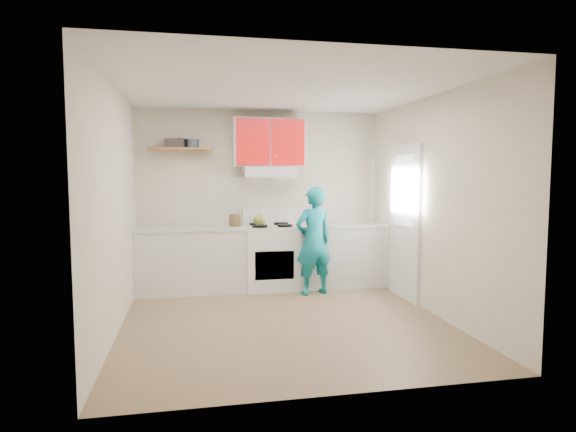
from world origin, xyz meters
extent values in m
plane|color=brown|center=(0.00, 0.00, 0.00)|extent=(3.80, 3.80, 0.00)
cube|color=white|center=(0.00, 0.00, 2.60)|extent=(3.60, 3.80, 0.04)
cube|color=beige|center=(0.00, 1.90, 1.30)|extent=(3.60, 0.04, 2.60)
cube|color=beige|center=(0.00, -1.90, 1.30)|extent=(3.60, 0.04, 2.60)
cube|color=beige|center=(-1.80, 0.00, 1.30)|extent=(0.04, 3.80, 2.60)
cube|color=beige|center=(1.80, 0.00, 1.30)|extent=(0.04, 3.80, 2.60)
cube|color=white|center=(1.78, 0.70, 1.02)|extent=(0.05, 0.85, 2.05)
cube|color=white|center=(1.75, 0.70, 1.45)|extent=(0.01, 0.55, 0.95)
cube|color=silver|center=(-1.04, 1.60, 0.45)|extent=(1.52, 0.60, 0.90)
cube|color=silver|center=(1.14, 1.60, 0.45)|extent=(1.32, 0.60, 0.90)
cube|color=white|center=(0.10, 1.57, 0.46)|extent=(0.76, 0.65, 0.92)
cube|color=silver|center=(0.10, 1.68, 1.70)|extent=(0.76, 0.44, 0.15)
cube|color=red|center=(0.10, 1.73, 2.12)|extent=(1.02, 0.33, 0.70)
cube|color=brown|center=(-1.15, 1.75, 2.02)|extent=(0.90, 0.30, 0.04)
cube|color=#3B3436|center=(-1.22, 1.74, 2.10)|extent=(0.28, 0.24, 0.13)
cylinder|color=#333D4C|center=(-1.00, 1.74, 2.10)|extent=(0.20, 0.20, 0.12)
ellipsoid|color=olive|center=(-0.05, 1.65, 1.00)|extent=(0.22, 0.22, 0.15)
cylinder|color=brown|center=(-0.42, 1.61, 1.00)|extent=(0.17, 0.17, 0.19)
cube|color=olive|center=(1.01, 1.60, 0.91)|extent=(0.38, 0.33, 0.02)
cube|color=#B31212|center=(1.60, 1.59, 0.90)|extent=(0.30, 0.25, 0.01)
imported|color=#0E7883|center=(0.63, 1.14, 0.75)|extent=(0.62, 0.48, 1.49)
camera|label=1|loc=(-1.00, -5.28, 1.67)|focal=30.16mm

